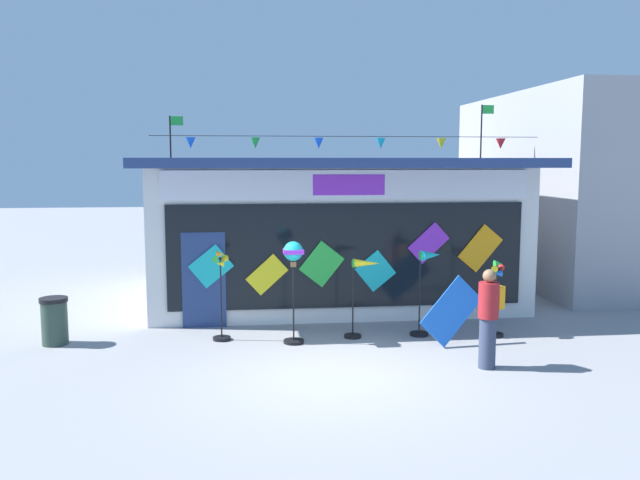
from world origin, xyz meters
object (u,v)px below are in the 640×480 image
trash_bin (54,321)px  wind_spinner_center_left (361,285)px  wind_spinner_center_right (427,280)px  wind_spinner_right (497,293)px  wind_spinner_far_left (221,293)px  display_kite_on_ground (451,311)px  person_near_camera (489,316)px  wind_spinner_left (293,264)px  kite_shop_building (330,227)px

trash_bin → wind_spinner_center_left: bearing=-1.8°
wind_spinner_center_left → wind_spinner_center_right: (1.31, 0.00, 0.08)m
wind_spinner_right → trash_bin: (-8.51, 0.44, -0.42)m
wind_spinner_far_left → display_kite_on_ground: wind_spinner_far_left is taller
person_near_camera → wind_spinner_center_right: bearing=158.4°
wind_spinner_left → wind_spinner_center_right: bearing=5.4°
wind_spinner_center_left → wind_spinner_center_right: 1.31m
wind_spinner_left → person_near_camera: size_ratio=1.17×
wind_spinner_far_left → person_near_camera: 5.02m
wind_spinner_right → person_near_camera: bearing=-115.2°
wind_spinner_center_left → wind_spinner_right: (2.66, -0.25, -0.17)m
kite_shop_building → wind_spinner_left: bearing=-106.3°
wind_spinner_left → wind_spinner_right: size_ratio=1.28×
trash_bin → wind_spinner_right: bearing=-3.0°
wind_spinner_center_right → wind_spinner_right: size_ratio=1.12×
person_near_camera → trash_bin: (-7.62, 2.31, -0.43)m
kite_shop_building → wind_spinner_right: bearing=-57.9°
wind_spinner_center_right → display_kite_on_ground: 0.91m
wind_spinner_right → person_near_camera: (-0.88, -1.87, 0.02)m
wind_spinner_left → wind_spinner_right: wind_spinner_left is taller
kite_shop_building → wind_spinner_far_left: kite_shop_building is taller
wind_spinner_right → trash_bin: bearing=177.0°
wind_spinner_right → trash_bin: 8.53m
wind_spinner_center_left → wind_spinner_center_right: wind_spinner_center_right is taller
wind_spinner_left → wind_spinner_right: bearing=-0.1°
wind_spinner_right → wind_spinner_left: bearing=179.9°
wind_spinner_left → wind_spinner_right: 4.06m
wind_spinner_far_left → wind_spinner_center_right: (4.03, -0.10, 0.19)m
kite_shop_building → display_kite_on_ground: size_ratio=7.26×
trash_bin → wind_spinner_center_right: bearing=-1.5°
wind_spinner_left → wind_spinner_center_left: (1.35, 0.25, -0.49)m
person_near_camera → display_kite_on_ground: size_ratio=1.38×
wind_spinner_left → kite_shop_building: bearing=73.7°
wind_spinner_far_left → display_kite_on_ground: (4.31, -0.83, -0.27)m
wind_spinner_center_right → person_near_camera: bearing=-77.7°
wind_spinner_center_left → wind_spinner_far_left: bearing=177.8°
wind_spinner_center_left → display_kite_on_ground: wind_spinner_center_left is taller
wind_spinner_left → wind_spinner_center_left: size_ratio=1.25×
kite_shop_building → wind_spinner_far_left: bearing=-123.5°
wind_spinner_far_left → person_near_camera: bearing=-26.4°
wind_spinner_far_left → person_near_camera: (4.50, -2.23, -0.04)m
person_near_camera → trash_bin: 7.98m
wind_spinner_far_left → wind_spinner_left: (1.37, -0.35, 0.61)m
wind_spinner_center_left → wind_spinner_right: 2.67m
wind_spinner_center_left → trash_bin: size_ratio=1.74×
wind_spinner_center_right → trash_bin: bearing=178.5°
person_near_camera → wind_spinner_left: bearing=-154.9°
kite_shop_building → wind_spinner_center_right: 4.38m
wind_spinner_far_left → wind_spinner_center_right: bearing=-1.4°
wind_spinner_left → wind_spinner_far_left: bearing=165.5°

